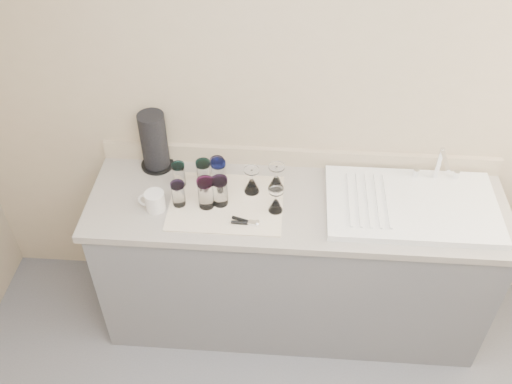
# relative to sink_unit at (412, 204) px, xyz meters

# --- Properties ---
(room_envelope) EXTENTS (3.54, 3.50, 2.52)m
(room_envelope) POSITION_rel_sink_unit_xyz_m (-0.55, -1.20, 0.64)
(room_envelope) COLOR #58585E
(room_envelope) RESTS_ON ground
(counter_unit) EXTENTS (2.06, 0.62, 0.90)m
(counter_unit) POSITION_rel_sink_unit_xyz_m (-0.55, -0.00, -0.47)
(counter_unit) COLOR slate
(counter_unit) RESTS_ON ground
(sink_unit) EXTENTS (0.82, 0.50, 0.22)m
(sink_unit) POSITION_rel_sink_unit_xyz_m (0.00, 0.00, 0.00)
(sink_unit) COLOR white
(sink_unit) RESTS_ON counter_unit
(dish_towel) EXTENTS (0.55, 0.42, 0.01)m
(dish_towel) POSITION_rel_sink_unit_xyz_m (-0.90, -0.04, -0.02)
(dish_towel) COLOR white
(dish_towel) RESTS_ON counter_unit
(tumbler_teal) EXTENTS (0.06, 0.06, 0.13)m
(tumbler_teal) POSITION_rel_sink_unit_xyz_m (-1.15, 0.08, 0.05)
(tumbler_teal) COLOR white
(tumbler_teal) RESTS_ON dish_towel
(tumbler_cyan) EXTENTS (0.07, 0.07, 0.14)m
(tumbler_cyan) POSITION_rel_sink_unit_xyz_m (-1.02, 0.09, 0.06)
(tumbler_cyan) COLOR white
(tumbler_cyan) RESTS_ON dish_towel
(tumbler_purple) EXTENTS (0.08, 0.08, 0.15)m
(tumbler_purple) POSITION_rel_sink_unit_xyz_m (-0.95, 0.09, 0.06)
(tumbler_purple) COLOR white
(tumbler_purple) RESTS_ON dish_towel
(tumbler_magenta) EXTENTS (0.07, 0.07, 0.13)m
(tumbler_magenta) POSITION_rel_sink_unit_xyz_m (-1.12, -0.06, 0.06)
(tumbler_magenta) COLOR white
(tumbler_magenta) RESTS_ON dish_towel
(tumbler_blue) EXTENTS (0.08, 0.08, 0.16)m
(tumbler_blue) POSITION_rel_sink_unit_xyz_m (-0.99, -0.06, 0.07)
(tumbler_blue) COLOR white
(tumbler_blue) RESTS_ON dish_towel
(tumbler_lavender) EXTENTS (0.08, 0.08, 0.15)m
(tumbler_lavender) POSITION_rel_sink_unit_xyz_m (-0.93, -0.04, 0.07)
(tumbler_lavender) COLOR white
(tumbler_lavender) RESTS_ON dish_towel
(tumbler_extra) EXTENTS (0.07, 0.07, 0.14)m
(tumbler_extra) POSITION_rel_sink_unit_xyz_m (-0.96, 0.12, 0.06)
(tumbler_extra) COLOR white
(tumbler_extra) RESTS_ON dish_towel
(goblet_back_left) EXTENTS (0.08, 0.08, 0.14)m
(goblet_back_left) POSITION_rel_sink_unit_xyz_m (-0.78, 0.05, 0.04)
(goblet_back_left) COLOR white
(goblet_back_left) RESTS_ON dish_towel
(goblet_back_right) EXTENTS (0.08, 0.08, 0.14)m
(goblet_back_right) POSITION_rel_sink_unit_xyz_m (-0.66, 0.08, 0.04)
(goblet_back_right) COLOR white
(goblet_back_right) RESTS_ON dish_towel
(goblet_front_right) EXTENTS (0.07, 0.07, 0.13)m
(goblet_front_right) POSITION_rel_sink_unit_xyz_m (-0.66, -0.07, 0.03)
(goblet_front_right) COLOR white
(goblet_front_right) RESTS_ON dish_towel
(can_opener) EXTENTS (0.13, 0.06, 0.02)m
(can_opener) POSITION_rel_sink_unit_xyz_m (-0.79, -0.17, -0.00)
(can_opener) COLOR silver
(can_opener) RESTS_ON dish_towel
(white_mug) EXTENTS (0.14, 0.10, 0.10)m
(white_mug) POSITION_rel_sink_unit_xyz_m (-1.24, -0.10, 0.03)
(white_mug) COLOR silver
(white_mug) RESTS_ON counter_unit
(paper_towel_roll) EXTENTS (0.17, 0.17, 0.32)m
(paper_towel_roll) POSITION_rel_sink_unit_xyz_m (-1.29, 0.23, 0.14)
(paper_towel_roll) COLOR black
(paper_towel_roll) RESTS_ON counter_unit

